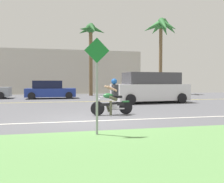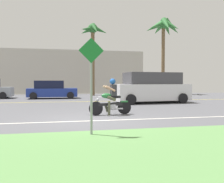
% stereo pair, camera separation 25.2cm
% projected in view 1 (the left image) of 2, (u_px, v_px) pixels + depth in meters
% --- Properties ---
extents(ground, '(56.00, 30.00, 0.04)m').
position_uv_depth(ground, '(85.00, 110.00, 11.44)').
color(ground, '#545459').
extents(grass_median, '(56.00, 3.80, 0.06)m').
position_uv_depth(grass_median, '(123.00, 152.00, 4.51)').
color(grass_median, '#5B8C4C').
rests_on(grass_median, ground).
extents(lane_line_near, '(50.40, 0.12, 0.01)m').
position_uv_depth(lane_line_near, '(94.00, 121.00, 8.24)').
color(lane_line_near, silver).
rests_on(lane_line_near, ground).
extents(lane_line_far, '(50.40, 0.12, 0.01)m').
position_uv_depth(lane_line_far, '(77.00, 102.00, 16.20)').
color(lane_line_far, yellow).
rests_on(lane_line_far, ground).
extents(motorcyclist, '(1.80, 0.59, 1.51)m').
position_uv_depth(motorcyclist, '(112.00, 99.00, 9.76)').
color(motorcyclist, black).
rests_on(motorcyclist, ground).
extents(suv_nearby, '(5.16, 2.58, 1.98)m').
position_uv_depth(suv_nearby, '(150.00, 88.00, 15.52)').
color(suv_nearby, silver).
rests_on(suv_nearby, ground).
extents(parked_car_1, '(3.97, 1.85, 1.47)m').
position_uv_depth(parked_car_1, '(50.00, 90.00, 19.30)').
color(parked_car_1, navy).
rests_on(parked_car_1, ground).
extents(palm_tree_0, '(4.05, 4.09, 8.49)m').
position_uv_depth(palm_tree_0, '(161.00, 30.00, 26.20)').
color(palm_tree_0, brown).
rests_on(palm_tree_0, ground).
extents(palm_tree_1, '(2.90, 3.01, 7.11)m').
position_uv_depth(palm_tree_1, '(91.00, 37.00, 23.12)').
color(palm_tree_1, brown).
rests_on(palm_tree_1, ground).
extents(street_sign, '(0.62, 0.06, 2.45)m').
position_uv_depth(street_sign, '(97.00, 77.00, 5.80)').
color(street_sign, gray).
rests_on(street_sign, ground).
extents(building_far, '(18.65, 4.00, 5.05)m').
position_uv_depth(building_far, '(63.00, 72.00, 28.71)').
color(building_far, '#BCB7AD').
rests_on(building_far, ground).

